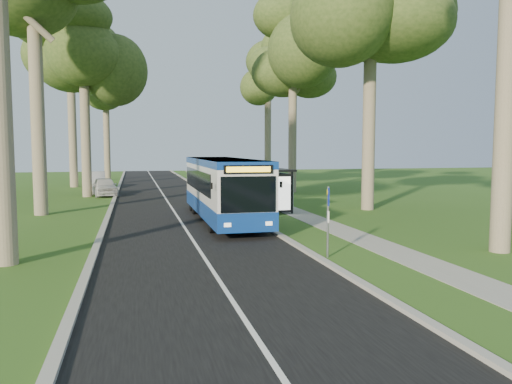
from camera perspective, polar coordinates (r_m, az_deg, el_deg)
ground at (r=21.46m, az=1.68°, el=-4.50°), size 120.00×120.00×0.00m
road at (r=30.68m, az=-9.68°, el=-1.68°), size 7.00×100.00×0.02m
kerb_east at (r=31.12m, az=-3.24°, el=-1.43°), size 0.25×100.00×0.12m
kerb_west at (r=30.63m, az=-16.23°, el=-1.73°), size 0.25×100.00×0.12m
centre_line at (r=30.68m, az=-9.69°, el=-1.66°), size 0.12×100.00×0.00m
footpath at (r=31.81m, az=2.08°, el=-1.38°), size 1.50×100.00×0.02m
bus at (r=24.48m, az=-3.81°, el=0.38°), size 2.45×11.49×3.04m
bus_stop_sign at (r=16.31m, az=8.23°, el=-2.39°), size 0.13×0.32×2.32m
bus_shelter at (r=27.55m, az=2.63°, el=1.13°), size 1.75×2.92×2.40m
litter_bin at (r=29.83m, az=-1.44°, el=-0.90°), size 0.54×0.54×0.94m
car_white at (r=39.04m, az=-16.92°, el=0.60°), size 2.30×4.30×1.39m
car_silver at (r=46.55m, az=-17.83°, el=1.32°), size 1.91×4.65×1.50m
tree_west_c at (r=39.42m, az=-19.20°, el=16.83°), size 5.20×5.20×15.95m
tree_west_d at (r=49.61m, az=-20.52°, el=15.74°), size 5.20×5.20×17.65m
tree_west_e at (r=59.09m, az=-16.87°, el=13.10°), size 5.20×5.20×16.33m
tree_east_c at (r=40.99m, az=4.25°, el=14.98°), size 5.20×5.20×14.38m
tree_east_d at (r=52.82m, az=1.37°, el=13.63°), size 5.20×5.20×15.49m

